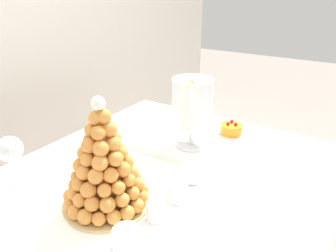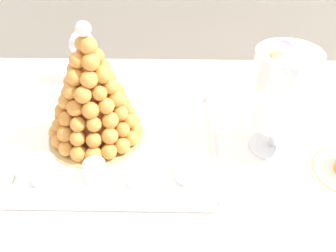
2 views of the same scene
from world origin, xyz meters
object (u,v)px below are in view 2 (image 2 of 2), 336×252
croquembouche (92,97)px  dessert_cup_right (188,170)px  dessert_cup_centre (95,172)px  macaron_goblet (283,89)px  serving_tray (101,146)px  dessert_cup_mid_left (42,170)px  dessert_cup_mid_right (138,174)px  wine_glass (82,45)px

croquembouche → dessert_cup_right: 0.29m
croquembouche → dessert_cup_centre: size_ratio=6.38×
dessert_cup_centre → macaron_goblet: macaron_goblet is taller
serving_tray → dessert_cup_centre: bearing=-86.6°
serving_tray → dessert_cup_mid_left: size_ratio=9.07×
dessert_cup_centre → dessert_cup_mid_right: (0.10, -0.01, 0.00)m
dessert_cup_right → dessert_cup_centre: bearing=-177.6°
wine_glass → croquembouche: bearing=-74.8°
dessert_cup_right → dessert_cup_mid_right: bearing=-172.4°
dessert_cup_right → wine_glass: wine_glass is taller
dessert_cup_centre → dessert_cup_mid_right: bearing=-3.5°
macaron_goblet → wine_glass: (-0.53, 0.32, -0.05)m
dessert_cup_mid_left → macaron_goblet: (0.54, 0.13, 0.14)m
dessert_cup_centre → dessert_cup_right: (0.21, 0.01, -0.00)m
dessert_cup_centre → wine_glass: bearing=102.8°
croquembouche → dessert_cup_mid_right: bearing=-52.7°
wine_glass → dessert_cup_centre: bearing=-77.2°
dessert_cup_centre → dessert_cup_mid_right: size_ratio=0.83×
croquembouche → dessert_cup_mid_left: croquembouche is taller
croquembouche → dessert_cup_mid_right: croquembouche is taller
serving_tray → dessert_cup_mid_left: 0.17m
dessert_cup_right → macaron_goblet: macaron_goblet is taller
croquembouche → dessert_cup_mid_left: bearing=-123.0°
dessert_cup_mid_left → dessert_cup_centre: (0.12, 0.00, -0.00)m
serving_tray → dessert_cup_mid_right: dessert_cup_mid_right is taller
dessert_cup_mid_left → dessert_cup_right: dessert_cup_mid_left is taller
croquembouche → wine_glass: 0.31m
dessert_cup_mid_right → croquembouche: bearing=127.3°
dessert_cup_mid_left → macaron_goblet: macaron_goblet is taller
dessert_cup_mid_right → dessert_cup_right: size_ratio=0.97×
serving_tray → wine_glass: size_ratio=3.38×
dessert_cup_centre → macaron_goblet: bearing=17.2°
dessert_cup_mid_left → macaron_goblet: size_ratio=0.22×
wine_glass → macaron_goblet: bearing=-31.0°
dessert_cup_centre → dessert_cup_mid_left: bearing=-179.6°
dessert_cup_centre → wine_glass: (-0.10, 0.45, 0.09)m
dessert_cup_mid_left → dessert_cup_mid_right: 0.22m
croquembouche → serving_tray: bearing=-64.8°
dessert_cup_mid_right → dessert_cup_right: (0.11, 0.01, -0.00)m
dessert_cup_centre → dessert_cup_right: bearing=2.4°
macaron_goblet → dessert_cup_centre: bearing=-162.8°
croquembouche → macaron_goblet: bearing=-2.4°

